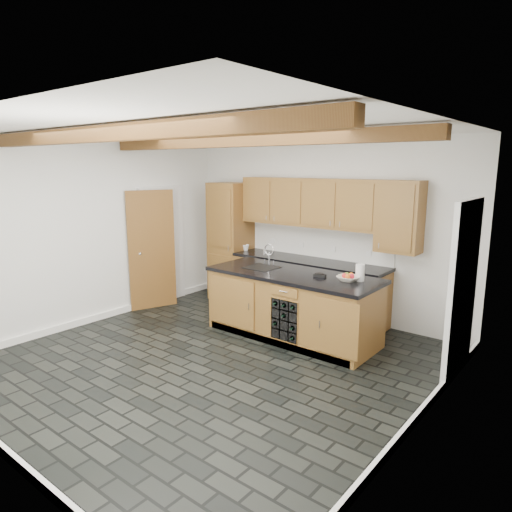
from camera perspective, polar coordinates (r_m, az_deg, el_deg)
The scene contains 10 objects.
ground at distance 5.88m, azimuth -5.36°, elevation -12.89°, with size 5.00×5.00×0.00m, color black.
room_shell at distance 5.87m, azimuth -2.64°, elevation 2.70°, with size 5.01×5.00×5.00m.
back_cabinetry at distance 7.47m, azimuth 4.38°, elevation 0.30°, with size 3.65×0.62×2.20m.
island at distance 6.46m, azimuth 4.53°, elevation -6.18°, with size 2.48×0.96×0.93m.
faucet at distance 6.69m, azimuth 0.89°, elevation -1.12°, with size 0.45×0.40×0.34m.
kitchen_scale at distance 6.18m, azimuth 7.99°, elevation -2.38°, with size 0.17×0.12×0.05m.
fruit_bowl at distance 6.01m, azimuth 11.46°, elevation -2.78°, with size 0.28×0.28×0.07m, color silver.
fruit_cluster at distance 6.00m, azimuth 11.47°, elevation -2.43°, with size 0.16×0.17×0.07m.
paper_towel at distance 6.04m, azimuth 12.87°, elevation -2.03°, with size 0.12×0.12×0.22m, color white.
mug at distance 7.99m, azimuth -1.28°, elevation 1.06°, with size 0.11×0.11×0.10m, color white.
Camera 1 is at (3.75, -3.83, 2.41)m, focal length 32.00 mm.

